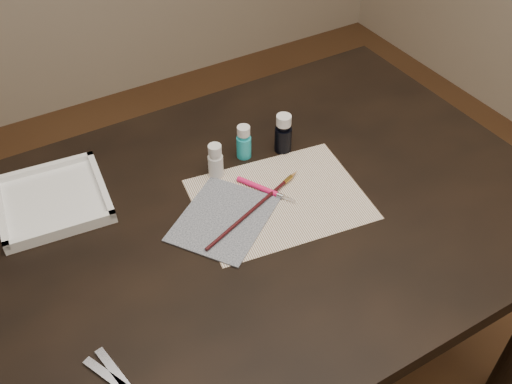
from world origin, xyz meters
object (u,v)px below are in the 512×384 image
paint_bottle_cyan (244,142)px  palette_tray (53,199)px  canvas (224,219)px  paint_bottle_navy (283,133)px  paper (279,199)px  paint_bottle_white (215,161)px

paint_bottle_cyan → palette_tray: bearing=171.4°
canvas → palette_tray: (-0.30, 0.23, 0.01)m
canvas → paint_bottle_navy: size_ratio=2.18×
paint_bottle_cyan → palette_tray: paint_bottle_cyan is taller
paint_bottle_navy → paint_bottle_cyan: bearing=164.0°
canvas → paint_bottle_navy: paint_bottle_navy is taller
paint_bottle_navy → canvas: bearing=-149.6°
paper → canvas: size_ratio=1.68×
paint_bottle_cyan → paint_bottle_navy: size_ratio=0.86×
palette_tray → paint_bottle_cyan: bearing=-8.6°
paper → paint_bottle_white: (-0.08, 0.14, 0.04)m
paint_bottle_white → paint_bottle_cyan: bearing=17.1°
paint_bottle_white → paint_bottle_navy: paint_bottle_navy is taller
paper → paint_bottle_white: bearing=119.9°
paint_bottle_navy → paper: bearing=-124.6°
paint_bottle_white → paint_bottle_cyan: (0.09, 0.03, 0.00)m
paint_bottle_cyan → canvas: bearing=-130.9°
paint_bottle_white → paint_bottle_cyan: 0.09m
paint_bottle_white → palette_tray: 0.36m
paint_bottle_white → paint_bottle_cyan: size_ratio=0.99×
canvas → paint_bottle_cyan: bearing=49.1°
paint_bottle_navy → palette_tray: 0.54m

